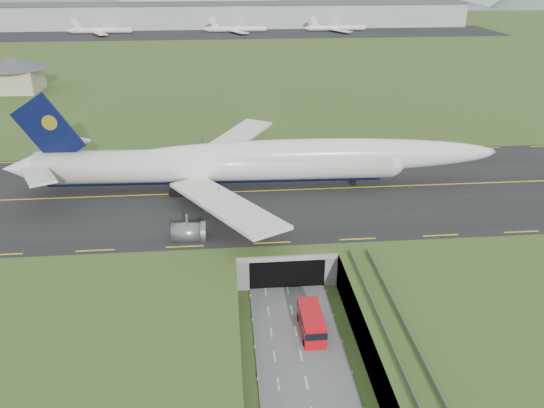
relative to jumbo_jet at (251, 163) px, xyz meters
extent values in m
plane|color=#3C5321|center=(4.12, -34.81, -11.51)|extent=(900.00, 900.00, 0.00)
cube|color=gray|center=(4.12, -34.81, -8.51)|extent=(800.00, 800.00, 6.00)
cube|color=slate|center=(4.12, -42.31, -11.41)|extent=(12.00, 75.00, 0.20)
cube|color=black|center=(4.12, -1.81, -5.42)|extent=(800.00, 44.00, 0.18)
cube|color=gray|center=(4.12, -15.81, -6.01)|extent=(16.00, 22.00, 1.00)
cube|color=gray|center=(-2.88, -15.81, -8.51)|extent=(2.00, 22.00, 6.00)
cube|color=gray|center=(11.12, -15.81, -8.51)|extent=(2.00, 22.00, 6.00)
cube|color=black|center=(4.12, -20.81, -9.01)|extent=(12.00, 12.00, 5.00)
cube|color=#A8A8A3|center=(4.12, -26.86, -5.91)|extent=(17.00, 0.50, 0.80)
cube|color=#A8A8A3|center=(15.12, -53.31, -5.71)|extent=(3.00, 53.00, 0.50)
cube|color=gray|center=(13.72, -53.31, -4.96)|extent=(0.06, 53.00, 1.00)
cube|color=gray|center=(16.52, -53.31, -4.96)|extent=(0.06, 53.00, 1.00)
cylinder|color=#A8A8A3|center=(15.12, -50.81, -8.71)|extent=(0.90, 0.90, 5.60)
cylinder|color=#A8A8A3|center=(15.12, -38.81, -8.71)|extent=(0.90, 0.90, 5.60)
cylinder|color=white|center=(-6.88, 0.22, -0.30)|extent=(68.66, 8.59, 6.45)
sphere|color=white|center=(27.35, -0.86, -0.30)|extent=(6.51, 6.51, 6.32)
cone|color=white|center=(-44.13, 1.38, -0.30)|extent=(7.24, 6.34, 6.12)
ellipsoid|color=white|center=(11.61, -0.36, 1.15)|extent=(74.83, 8.27, 6.77)
ellipsoid|color=black|center=(26.35, -0.83, 0.51)|extent=(4.60, 2.96, 2.26)
cylinder|color=black|center=(-6.88, 0.22, -2.81)|extent=(65.12, 4.75, 2.71)
cube|color=white|center=(-4.36, 16.26, -1.30)|extent=(21.90, 29.37, 2.71)
cube|color=white|center=(-37.85, 8.75, 1.21)|extent=(9.44, 11.88, 1.03)
cube|color=white|center=(-5.37, -15.96, -1.30)|extent=(20.48, 29.94, 2.71)
cube|color=white|center=(-38.33, -6.36, 1.21)|extent=(8.96, 11.95, 1.03)
cube|color=black|center=(-37.59, 1.18, 7.26)|extent=(12.82, 1.01, 14.25)
cylinder|color=gold|center=(-37.08, 1.16, 8.77)|extent=(2.84, 0.79, 2.82)
cylinder|color=slate|center=(-5.85, 9.76, -4.43)|extent=(5.34, 3.49, 3.32)
cylinder|color=slate|center=(-10.27, 20.48, -4.43)|extent=(5.34, 3.49, 3.32)
cylinder|color=slate|center=(-6.45, -9.37, -4.43)|extent=(5.34, 3.49, 3.32)
cylinder|color=slate|center=(-11.54, -19.79, -4.43)|extent=(5.34, 3.49, 3.32)
cylinder|color=black|center=(20.51, -0.64, -4.78)|extent=(1.12, 0.54, 1.11)
cube|color=black|center=(-11.41, 0.36, -4.63)|extent=(6.26, 7.24, 1.41)
cube|color=red|center=(6.20, -38.10, -9.73)|extent=(3.04, 7.93, 3.16)
cube|color=black|center=(6.20, -38.10, -9.10)|extent=(3.10, 8.03, 1.05)
cube|color=black|center=(6.20, -38.10, -11.05)|extent=(2.82, 7.40, 0.53)
cylinder|color=black|center=(4.86, -40.75, -10.93)|extent=(0.38, 0.95, 0.95)
cylinder|color=black|center=(4.80, -35.49, -10.93)|extent=(0.38, 0.95, 0.95)
cylinder|color=black|center=(7.60, -40.72, -10.93)|extent=(0.38, 0.95, 0.95)
cylinder|color=black|center=(7.54, -35.46, -10.93)|extent=(0.38, 0.95, 0.95)
cube|color=#C3B48D|center=(-75.26, 91.20, -1.58)|extent=(14.79, 14.79, 7.86)
cone|color=#4C4C51|center=(-75.26, 91.20, 4.31)|extent=(21.70, 21.70, 3.93)
cube|color=#B2B2B2|center=(4.12, 265.19, 1.99)|extent=(300.00, 22.00, 15.00)
cube|color=#4C4C51|center=(4.12, 265.19, 9.49)|extent=(302.00, 24.00, 1.20)
cube|color=black|center=(4.12, 235.19, -5.37)|extent=(320.00, 50.00, 0.08)
cylinder|color=white|center=(-76.82, 240.19, -3.33)|extent=(34.00, 3.20, 3.20)
cylinder|color=white|center=(4.00, 240.19, -3.33)|extent=(34.00, 3.20, 3.20)
cylinder|color=white|center=(65.56, 240.19, -3.33)|extent=(34.00, 3.20, 3.20)
ellipsoid|color=#54655E|center=(-175.88, 395.19, -15.51)|extent=(220.00, 77.00, 56.00)
ellipsoid|color=#54655E|center=(124.12, 395.19, -15.51)|extent=(260.00, 91.00, 44.00)
camera|label=1|loc=(-4.58, -97.29, 36.55)|focal=35.00mm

